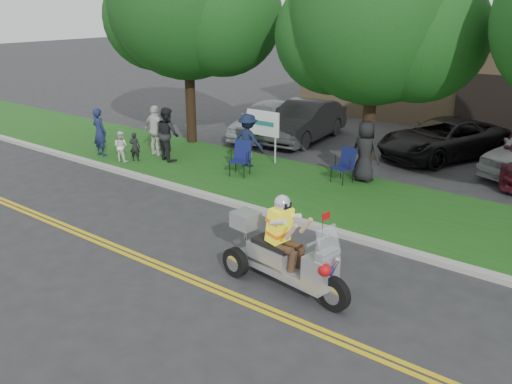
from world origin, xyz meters
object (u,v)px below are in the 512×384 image
Objects in this scene: spectator_adult_right at (156,130)px; parked_car_mid at (443,139)px; parked_car_left at (304,121)px; lawn_chair_a at (345,163)px; spectator_adult_mid at (167,134)px; lawn_chair_b at (241,156)px; spectator_adult_left at (100,132)px; parked_car_far_left at (266,119)px; trike_scooter at (283,255)px.

spectator_adult_right is 9.71m from parked_car_mid.
parked_car_left is 0.95× the size of parked_car_mid.
spectator_adult_mid reaches higher than lawn_chair_a.
parked_car_mid is at bearing 4.40° from parked_car_left.
spectator_adult_left is (-5.09, -1.27, 0.23)m from lawn_chair_b.
spectator_adult_left is at bearing -125.40° from parked_car_far_left.
lawn_chair_a is 0.21× the size of parked_car_mid.
trike_scooter reaches higher than lawn_chair_a.
parked_car_far_left reaches higher than parked_car_mid.
lawn_chair_a is 0.98× the size of lawn_chair_b.
lawn_chair_a is 0.24× the size of parked_car_far_left.
lawn_chair_a is at bearing -49.76° from parked_car_left.
spectator_adult_right is (-0.75, 0.17, -0.02)m from spectator_adult_mid.
lawn_chair_b is 5.26m from spectator_adult_left.
spectator_adult_left is at bearing 37.98° from spectator_adult_mid.
lawn_chair_a is 0.58× the size of spectator_adult_mid.
parked_car_mid is at bearing 41.02° from lawn_chair_b.
spectator_adult_right is 4.80m from parked_car_far_left.
lawn_chair_b reaches higher than lawn_chair_a.
parked_car_mid is (9.11, 7.15, -0.25)m from spectator_adult_left.
parked_car_far_left reaches higher than lawn_chair_a.
spectator_adult_right is at bearing -139.32° from spectator_adult_left.
spectator_adult_left is 0.35× the size of parked_car_left.
spectator_adult_left is (-7.90, -2.56, 0.24)m from lawn_chair_a.
parked_car_mid is (6.50, 1.31, -0.05)m from parked_car_far_left.
spectator_adult_mid is 1.02× the size of spectator_adult_right.
parked_car_mid is (7.66, 5.96, -0.29)m from spectator_adult_right.
trike_scooter is at bearing 151.46° from spectator_adult_right.
parked_car_mid is at bearing 0.07° from parked_car_far_left.
trike_scooter is 0.66× the size of parked_car_far_left.
spectator_adult_mid is 4.85m from parked_car_far_left.
spectator_adult_left is at bearing 179.35° from lawn_chair_b.
spectator_adult_left reaches higher than parked_car_mid.
trike_scooter is 6.67m from lawn_chair_b.
parked_car_left reaches higher than parked_car_mid.
parked_car_mid is at bearing -140.52° from spectator_adult_left.
spectator_adult_left is at bearing -128.77° from parked_car_left.
parked_car_far_left is 0.93× the size of parked_car_left.
spectator_adult_mid reaches higher than parked_car_far_left.
spectator_adult_left is 2.42m from spectator_adult_mid.
spectator_adult_mid reaches higher than trike_scooter.
spectator_adult_left is at bearing -149.21° from lawn_chair_a.
parked_car_mid is (1.21, 4.59, -0.01)m from lawn_chair_a.
spectator_adult_mid is at bearing -153.86° from spectator_adult_left.
trike_scooter is 1.63× the size of spectator_adult_right.
trike_scooter reaches higher than parked_car_mid.
spectator_adult_right is 0.40× the size of parked_car_far_left.
parked_car_left reaches higher than parked_car_far_left.
lawn_chair_b is at bearing 143.69° from trike_scooter.
lawn_chair_a is at bearing 9.99° from lawn_chair_b.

